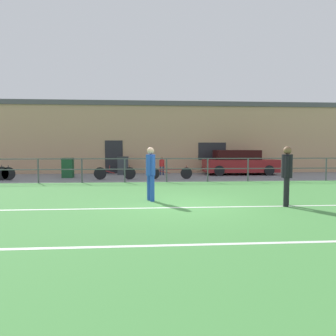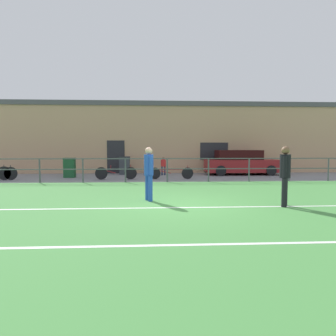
{
  "view_description": "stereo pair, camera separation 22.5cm",
  "coord_description": "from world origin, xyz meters",
  "px_view_note": "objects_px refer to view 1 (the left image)",
  "views": [
    {
      "loc": [
        -1.08,
        -8.98,
        1.67
      ],
      "look_at": [
        -0.07,
        4.15,
        0.8
      ],
      "focal_mm": 33.55,
      "sensor_mm": 36.0,
      "label": 1
    },
    {
      "loc": [
        -0.85,
        -8.99,
        1.67
      ],
      "look_at": [
        -0.07,
        4.15,
        0.8
      ],
      "focal_mm": 33.55,
      "sensor_mm": 36.0,
      "label": 2
    }
  ],
  "objects_px": {
    "player_goalkeeper": "(287,172)",
    "trash_bin_1": "(68,168)",
    "spectator_child": "(162,165)",
    "trash_bin_0": "(123,165)",
    "bicycle_parked_3": "(170,173)",
    "player_striker": "(151,170)",
    "parked_car_red": "(239,163)",
    "bicycle_parked_1": "(115,173)"
  },
  "relations": [
    {
      "from": "player_goalkeeper",
      "to": "trash_bin_1",
      "type": "bearing_deg",
      "value": 70.69
    },
    {
      "from": "spectator_child",
      "to": "trash_bin_0",
      "type": "distance_m",
      "value": 2.41
    },
    {
      "from": "spectator_child",
      "to": "bicycle_parked_3",
      "type": "relative_size",
      "value": 0.47
    },
    {
      "from": "player_striker",
      "to": "parked_car_red",
      "type": "height_order",
      "value": "player_striker"
    },
    {
      "from": "trash_bin_1",
      "to": "trash_bin_0",
      "type": "bearing_deg",
      "value": 31.94
    },
    {
      "from": "spectator_child",
      "to": "parked_car_red",
      "type": "xyz_separation_m",
      "value": [
        4.71,
        0.16,
        0.09
      ]
    },
    {
      "from": "player_striker",
      "to": "bicycle_parked_1",
      "type": "distance_m",
      "value": 6.69
    },
    {
      "from": "player_goalkeeper",
      "to": "bicycle_parked_1",
      "type": "xyz_separation_m",
      "value": [
        -5.54,
        7.6,
        -0.61
      ]
    },
    {
      "from": "parked_car_red",
      "to": "bicycle_parked_1",
      "type": "distance_m",
      "value": 7.67
    },
    {
      "from": "player_goalkeeper",
      "to": "trash_bin_1",
      "type": "xyz_separation_m",
      "value": [
        -8.17,
        8.73,
        -0.4
      ]
    },
    {
      "from": "player_striker",
      "to": "bicycle_parked_3",
      "type": "relative_size",
      "value": 0.72
    },
    {
      "from": "player_goalkeeper",
      "to": "parked_car_red",
      "type": "bearing_deg",
      "value": 17.95
    },
    {
      "from": "bicycle_parked_1",
      "to": "trash_bin_0",
      "type": "height_order",
      "value": "trash_bin_0"
    },
    {
      "from": "bicycle_parked_3",
      "to": "parked_car_red",
      "type": "bearing_deg",
      "value": 29.14
    },
    {
      "from": "parked_car_red",
      "to": "bicycle_parked_3",
      "type": "xyz_separation_m",
      "value": [
        -4.41,
        -2.46,
        -0.39
      ]
    },
    {
      "from": "bicycle_parked_1",
      "to": "trash_bin_1",
      "type": "xyz_separation_m",
      "value": [
        -2.62,
        1.13,
        0.21
      ]
    },
    {
      "from": "player_goalkeeper",
      "to": "spectator_child",
      "type": "height_order",
      "value": "player_goalkeeper"
    },
    {
      "from": "trash_bin_0",
      "to": "player_striker",
      "type": "bearing_deg",
      "value": -80.98
    },
    {
      "from": "bicycle_parked_1",
      "to": "spectator_child",
      "type": "bearing_deg",
      "value": 42.02
    },
    {
      "from": "spectator_child",
      "to": "bicycle_parked_3",
      "type": "xyz_separation_m",
      "value": [
        0.29,
        -2.3,
        -0.3
      ]
    },
    {
      "from": "bicycle_parked_3",
      "to": "trash_bin_1",
      "type": "distance_m",
      "value": 5.59
    },
    {
      "from": "player_goalkeeper",
      "to": "parked_car_red",
      "type": "height_order",
      "value": "player_goalkeeper"
    },
    {
      "from": "player_goalkeeper",
      "to": "player_striker",
      "type": "distance_m",
      "value": 4.01
    },
    {
      "from": "player_goalkeeper",
      "to": "bicycle_parked_3",
      "type": "height_order",
      "value": "player_goalkeeper"
    },
    {
      "from": "player_goalkeeper",
      "to": "trash_bin_0",
      "type": "xyz_separation_m",
      "value": [
        -5.32,
        10.51,
        -0.39
      ]
    },
    {
      "from": "player_goalkeeper",
      "to": "player_striker",
      "type": "xyz_separation_m",
      "value": [
        -3.84,
        1.16,
        -0.02
      ]
    },
    {
      "from": "player_striker",
      "to": "parked_car_red",
      "type": "distance_m",
      "value": 10.49
    },
    {
      "from": "player_goalkeeper",
      "to": "bicycle_parked_1",
      "type": "relative_size",
      "value": 0.8
    },
    {
      "from": "spectator_child",
      "to": "bicycle_parked_3",
      "type": "distance_m",
      "value": 2.33
    },
    {
      "from": "player_striker",
      "to": "bicycle_parked_1",
      "type": "height_order",
      "value": "player_striker"
    },
    {
      "from": "spectator_child",
      "to": "parked_car_red",
      "type": "relative_size",
      "value": 0.25
    },
    {
      "from": "trash_bin_0",
      "to": "trash_bin_1",
      "type": "height_order",
      "value": "trash_bin_0"
    },
    {
      "from": "parked_car_red",
      "to": "bicycle_parked_1",
      "type": "xyz_separation_m",
      "value": [
        -7.25,
        -2.46,
        -0.38
      ]
    },
    {
      "from": "bicycle_parked_3",
      "to": "trash_bin_1",
      "type": "relative_size",
      "value": 2.15
    },
    {
      "from": "parked_car_red",
      "to": "trash_bin_1",
      "type": "bearing_deg",
      "value": -172.34
    },
    {
      "from": "player_goalkeeper",
      "to": "trash_bin_0",
      "type": "relative_size",
      "value": 1.55
    },
    {
      "from": "parked_car_red",
      "to": "bicycle_parked_3",
      "type": "distance_m",
      "value": 5.06
    },
    {
      "from": "player_goalkeeper",
      "to": "trash_bin_1",
      "type": "height_order",
      "value": "player_goalkeeper"
    },
    {
      "from": "player_striker",
      "to": "trash_bin_0",
      "type": "xyz_separation_m",
      "value": [
        -1.48,
        9.34,
        -0.38
      ]
    },
    {
      "from": "player_striker",
      "to": "trash_bin_1",
      "type": "height_order",
      "value": "player_striker"
    },
    {
      "from": "player_striker",
      "to": "spectator_child",
      "type": "xyz_separation_m",
      "value": [
        0.84,
        8.74,
        -0.31
      ]
    },
    {
      "from": "player_striker",
      "to": "trash_bin_0",
      "type": "relative_size",
      "value": 1.53
    }
  ]
}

